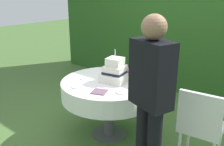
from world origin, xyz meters
The scene contains 11 objects.
ground_plane centered at (0.00, 0.00, 0.00)m, with size 20.00×20.00×0.00m, color #476B33.
foliage_hedge centered at (0.00, 2.08, 1.36)m, with size 5.59×0.54×2.72m, color #28561E.
cake_table centered at (0.00, 0.00, 0.61)m, with size 1.14×1.14×0.73m.
wedding_cake centered at (0.06, 0.04, 0.84)m, with size 0.34×0.34×0.38m.
serving_plate_near centered at (0.34, -0.18, 0.73)m, with size 0.14×0.14×0.01m, color white.
serving_plate_far centered at (-0.31, 0.28, 0.73)m, with size 0.15×0.15×0.01m, color white.
serving_plate_left centered at (-0.15, -0.38, 0.73)m, with size 0.13×0.13×0.01m, color white.
serving_plate_right centered at (-0.26, -0.15, 0.73)m, with size 0.10×0.10×0.01m, color white.
napkin_stack centered at (0.15, -0.33, 0.73)m, with size 0.15×0.15×0.01m, color #6B4C60.
garden_chair centered at (1.12, 0.05, 0.54)m, with size 0.44×0.44×0.89m.
standing_person centered at (0.85, -0.47, 0.93)m, with size 0.40×0.30×1.60m.
Camera 1 is at (1.85, -2.15, 1.78)m, focal length 40.75 mm.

